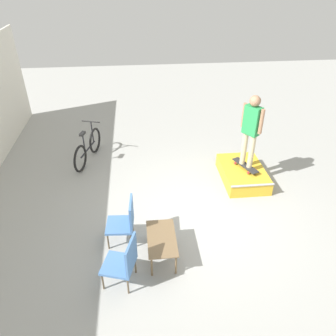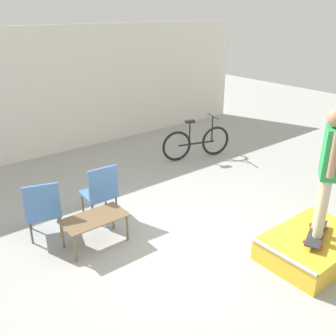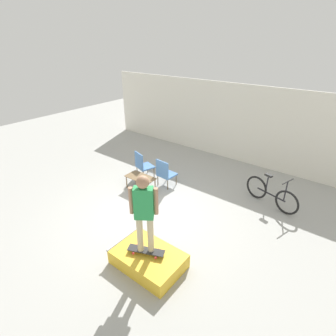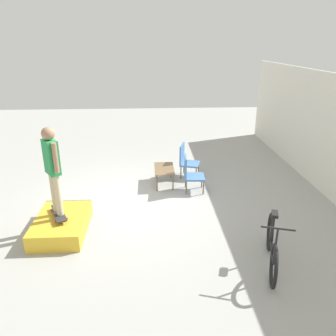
# 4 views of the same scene
# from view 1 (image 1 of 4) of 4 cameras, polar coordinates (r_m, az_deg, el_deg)

# --- Properties ---
(ground_plane) EXTENTS (24.00, 24.00, 0.00)m
(ground_plane) POSITION_cam_1_polar(r_m,az_deg,el_deg) (7.26, 5.20, -8.29)
(ground_plane) COLOR #A8A8A3
(skate_ramp_box) EXTENTS (1.52, 1.02, 0.37)m
(skate_ramp_box) POSITION_cam_1_polar(r_m,az_deg,el_deg) (8.45, 12.83, -0.95)
(skate_ramp_box) COLOR gold
(skate_ramp_box) RESTS_ON ground_plane
(skateboard_on_ramp) EXTENTS (0.82, 0.50, 0.07)m
(skateboard_on_ramp) POSITION_cam_1_polar(r_m,az_deg,el_deg) (8.30, 13.32, 0.43)
(skateboard_on_ramp) COLOR #2D2D2D
(skateboard_on_ramp) RESTS_ON skate_ramp_box
(person_skater) EXTENTS (0.48, 0.38, 1.79)m
(person_skater) POSITION_cam_1_polar(r_m,az_deg,el_deg) (7.79, 14.32, 7.11)
(person_skater) COLOR #C6B793
(person_skater) RESTS_ON skateboard_on_ramp
(coffee_table) EXTENTS (0.97, 0.53, 0.47)m
(coffee_table) POSITION_cam_1_polar(r_m,az_deg,el_deg) (6.13, -1.11, -12.41)
(coffee_table) COLOR brown
(coffee_table) RESTS_ON ground_plane
(patio_chair_left) EXTENTS (0.65, 0.65, 0.97)m
(patio_chair_left) POSITION_cam_1_polar(r_m,az_deg,el_deg) (5.70, -7.68, -15.77)
(patio_chair_left) COLOR brown
(patio_chair_left) RESTS_ON ground_plane
(patio_chair_right) EXTENTS (0.55, 0.55, 0.97)m
(patio_chair_right) POSITION_cam_1_polar(r_m,az_deg,el_deg) (6.41, -7.54, -9.03)
(patio_chair_right) COLOR brown
(patio_chair_right) RESTS_ON ground_plane
(bicycle) EXTENTS (1.69, 0.65, 1.01)m
(bicycle) POSITION_cam_1_polar(r_m,az_deg,el_deg) (9.17, -13.77, 3.34)
(bicycle) COLOR black
(bicycle) RESTS_ON ground_plane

